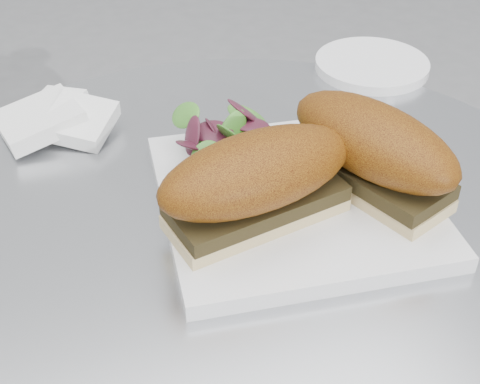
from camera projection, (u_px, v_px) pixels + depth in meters
The scene contains 6 objects.
plate at pixel (294, 198), 0.62m from camera, with size 0.24×0.24×0.02m, color white.
sandwich_left at pixel (257, 179), 0.56m from camera, with size 0.19×0.11×0.08m.
sandwich_right at pixel (372, 148), 0.59m from camera, with size 0.13×0.19×0.08m.
salad at pixel (230, 136), 0.64m from camera, with size 0.10×0.10×0.05m, color green, non-canonical shape.
napkin at pixel (61, 127), 0.72m from camera, with size 0.11×0.11×0.02m, color white, non-canonical shape.
saucer at pixel (372, 65), 0.84m from camera, with size 0.14×0.14×0.01m, color white.
Camera 1 is at (-0.17, -0.41, 1.12)m, focal length 50.00 mm.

